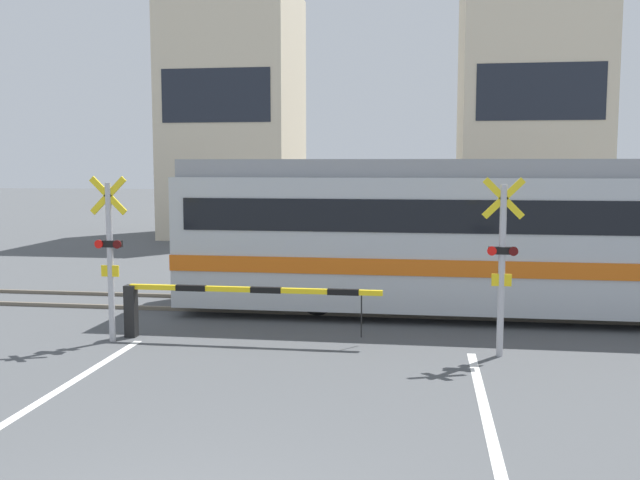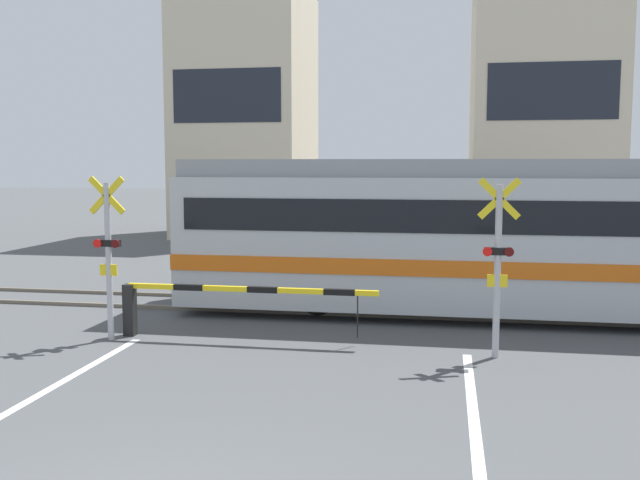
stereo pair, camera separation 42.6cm
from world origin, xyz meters
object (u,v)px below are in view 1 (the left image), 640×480
Objects in this scene: commuter_train at (549,232)px; crossing_signal_right at (502,259)px; crossing_barrier_far at (410,257)px; crossing_barrier_near at (205,299)px; pedestrian at (324,238)px; crossing_signal_left at (110,251)px.

crossing_signal_right is (-1.31, -3.44, -0.12)m from commuter_train.
crossing_barrier_near is at bearing -118.89° from crossing_barrier_far.
crossing_barrier_near is at bearing -97.52° from pedestrian.
crossing_barrier_near is 7.97m from pedestrian.
crossing_signal_left is (-5.13, -6.75, 0.87)m from crossing_barrier_far.
crossing_signal_right is at bearing -76.61° from crossing_barrier_far.
crossing_barrier_far is 1.59× the size of crossing_signal_right.
commuter_train reaches higher than crossing_signal_right.
crossing_signal_left is 1.00× the size of crossing_signal_right.
commuter_train is 7.27m from pedestrian.
crossing_barrier_far is (3.52, 6.38, 0.00)m from crossing_barrier_near.
pedestrian reaches higher than crossing_barrier_near.
commuter_train is 5.23× the size of crossing_signal_right.
crossing_barrier_near is 7.29m from crossing_barrier_far.
crossing_signal_right is at bearing -110.81° from commuter_train.
crossing_signal_right reaches higher than pedestrian.
crossing_barrier_near is at bearing 175.88° from crossing_signal_right.
crossing_signal_left is (-8.05, -3.44, -0.12)m from commuter_train.
crossing_barrier_near is 1.87m from crossing_signal_left.
commuter_train is at bearing -48.61° from crossing_barrier_far.
crossing_barrier_near is 5.22m from crossing_signal_right.
crossing_barrier_far is at bearing 52.77° from crossing_signal_left.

